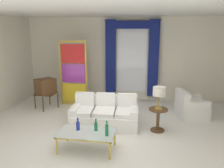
{
  "coord_description": "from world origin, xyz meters",
  "views": [
    {
      "loc": [
        1.04,
        -5.29,
        2.54
      ],
      "look_at": [
        -0.04,
        0.9,
        1.05
      ],
      "focal_mm": 36.68,
      "sensor_mm": 36.0,
      "label": 1
    }
  ],
  "objects_px": {
    "coffee_table": "(87,134)",
    "couch_white_long": "(105,114)",
    "round_side_table": "(158,118)",
    "table_lamp_brass": "(159,92)",
    "armchair_white": "(190,108)",
    "stained_glass_divider": "(74,75)",
    "peacock_figurine": "(83,102)",
    "vintage_tv": "(46,87)",
    "bottle_crystal_tall": "(78,125)",
    "bottle_blue_decanter": "(96,126)",
    "bottle_amber_squat": "(107,130)"
  },
  "relations": [
    {
      "from": "couch_white_long",
      "to": "peacock_figurine",
      "type": "height_order",
      "value": "couch_white_long"
    },
    {
      "from": "armchair_white",
      "to": "peacock_figurine",
      "type": "bearing_deg",
      "value": 177.3
    },
    {
      "from": "bottle_crystal_tall",
      "to": "round_side_table",
      "type": "relative_size",
      "value": 0.48
    },
    {
      "from": "coffee_table",
      "to": "round_side_table",
      "type": "height_order",
      "value": "round_side_table"
    },
    {
      "from": "bottle_blue_decanter",
      "to": "peacock_figurine",
      "type": "bearing_deg",
      "value": 113.12
    },
    {
      "from": "armchair_white",
      "to": "bottle_blue_decanter",
      "type": "bearing_deg",
      "value": -135.15
    },
    {
      "from": "armchair_white",
      "to": "stained_glass_divider",
      "type": "height_order",
      "value": "stained_glass_divider"
    },
    {
      "from": "bottle_amber_squat",
      "to": "table_lamp_brass",
      "type": "bearing_deg",
      "value": 51.27
    },
    {
      "from": "coffee_table",
      "to": "peacock_figurine",
      "type": "xyz_separation_m",
      "value": [
        -0.87,
        2.57,
        -0.15
      ]
    },
    {
      "from": "bottle_crystal_tall",
      "to": "stained_glass_divider",
      "type": "relative_size",
      "value": 0.13
    },
    {
      "from": "bottle_blue_decanter",
      "to": "vintage_tv",
      "type": "relative_size",
      "value": 0.21
    },
    {
      "from": "bottle_blue_decanter",
      "to": "peacock_figurine",
      "type": "height_order",
      "value": "bottle_blue_decanter"
    },
    {
      "from": "bottle_blue_decanter",
      "to": "vintage_tv",
      "type": "distance_m",
      "value": 3.22
    },
    {
      "from": "bottle_crystal_tall",
      "to": "peacock_figurine",
      "type": "xyz_separation_m",
      "value": [
        -0.65,
        2.49,
        -0.3
      ]
    },
    {
      "from": "stained_glass_divider",
      "to": "peacock_figurine",
      "type": "xyz_separation_m",
      "value": [
        0.42,
        -0.36,
        -0.84
      ]
    },
    {
      "from": "peacock_figurine",
      "to": "table_lamp_brass",
      "type": "relative_size",
      "value": 1.05
    },
    {
      "from": "bottle_crystal_tall",
      "to": "table_lamp_brass",
      "type": "relative_size",
      "value": 0.5
    },
    {
      "from": "table_lamp_brass",
      "to": "round_side_table",
      "type": "bearing_deg",
      "value": 0.0
    },
    {
      "from": "round_side_table",
      "to": "table_lamp_brass",
      "type": "relative_size",
      "value": 1.04
    },
    {
      "from": "bottle_blue_decanter",
      "to": "vintage_tv",
      "type": "bearing_deg",
      "value": 134.51
    },
    {
      "from": "armchair_white",
      "to": "stained_glass_divider",
      "type": "relative_size",
      "value": 0.44
    },
    {
      "from": "vintage_tv",
      "to": "peacock_figurine",
      "type": "height_order",
      "value": "vintage_tv"
    },
    {
      "from": "couch_white_long",
      "to": "round_side_table",
      "type": "bearing_deg",
      "value": -4.99
    },
    {
      "from": "coffee_table",
      "to": "couch_white_long",
      "type": "bearing_deg",
      "value": 84.89
    },
    {
      "from": "couch_white_long",
      "to": "round_side_table",
      "type": "distance_m",
      "value": 1.41
    },
    {
      "from": "stained_glass_divider",
      "to": "table_lamp_brass",
      "type": "bearing_deg",
      "value": -30.86
    },
    {
      "from": "bottle_blue_decanter",
      "to": "table_lamp_brass",
      "type": "height_order",
      "value": "table_lamp_brass"
    },
    {
      "from": "bottle_blue_decanter",
      "to": "round_side_table",
      "type": "relative_size",
      "value": 0.47
    },
    {
      "from": "stained_glass_divider",
      "to": "bottle_blue_decanter",
      "type": "bearing_deg",
      "value": -62.51
    },
    {
      "from": "bottle_crystal_tall",
      "to": "stained_glass_divider",
      "type": "height_order",
      "value": "stained_glass_divider"
    },
    {
      "from": "peacock_figurine",
      "to": "table_lamp_brass",
      "type": "xyz_separation_m",
      "value": [
        2.4,
        -1.32,
        0.81
      ]
    },
    {
      "from": "bottle_crystal_tall",
      "to": "round_side_table",
      "type": "bearing_deg",
      "value": 33.75
    },
    {
      "from": "bottle_crystal_tall",
      "to": "peacock_figurine",
      "type": "distance_m",
      "value": 2.59
    },
    {
      "from": "coffee_table",
      "to": "round_side_table",
      "type": "bearing_deg",
      "value": 39.19
    },
    {
      "from": "bottle_crystal_tall",
      "to": "round_side_table",
      "type": "height_order",
      "value": "bottle_crystal_tall"
    },
    {
      "from": "peacock_figurine",
      "to": "armchair_white",
      "type": "bearing_deg",
      "value": -2.7
    },
    {
      "from": "armchair_white",
      "to": "table_lamp_brass",
      "type": "xyz_separation_m",
      "value": [
        -0.97,
        -1.16,
        0.74
      ]
    },
    {
      "from": "armchair_white",
      "to": "peacock_figurine",
      "type": "distance_m",
      "value": 3.37
    },
    {
      "from": "peacock_figurine",
      "to": "bottle_amber_squat",
      "type": "bearing_deg",
      "value": -63.42
    },
    {
      "from": "couch_white_long",
      "to": "bottle_crystal_tall",
      "type": "bearing_deg",
      "value": -104.73
    },
    {
      "from": "bottle_crystal_tall",
      "to": "round_side_table",
      "type": "distance_m",
      "value": 2.1
    },
    {
      "from": "vintage_tv",
      "to": "armchair_white",
      "type": "xyz_separation_m",
      "value": [
        4.57,
        0.01,
        -0.44
      ]
    },
    {
      "from": "bottle_blue_decanter",
      "to": "bottle_crystal_tall",
      "type": "height_order",
      "value": "bottle_crystal_tall"
    },
    {
      "from": "armchair_white",
      "to": "round_side_table",
      "type": "relative_size",
      "value": 1.64
    },
    {
      "from": "table_lamp_brass",
      "to": "armchair_white",
      "type": "bearing_deg",
      "value": 50.33
    },
    {
      "from": "couch_white_long",
      "to": "stained_glass_divider",
      "type": "relative_size",
      "value": 0.83
    },
    {
      "from": "bottle_amber_squat",
      "to": "stained_glass_divider",
      "type": "bearing_deg",
      "value": 120.07
    },
    {
      "from": "couch_white_long",
      "to": "armchair_white",
      "type": "relative_size",
      "value": 1.87
    },
    {
      "from": "bottle_amber_squat",
      "to": "vintage_tv",
      "type": "distance_m",
      "value": 3.56
    },
    {
      "from": "bottle_crystal_tall",
      "to": "armchair_white",
      "type": "bearing_deg",
      "value": 40.69
    }
  ]
}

